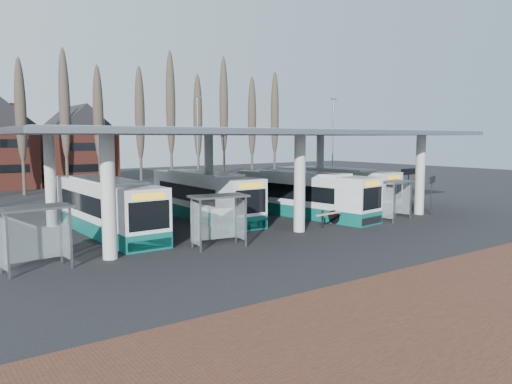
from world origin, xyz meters
TOP-DOWN VIEW (x-y plane):
  - ground at (0.00, 0.00)m, footprint 140.00×140.00m
  - station_canopy at (0.00, 8.00)m, footprint 32.00×16.00m
  - poplar_row at (0.00, 33.00)m, footprint 45.10×1.10m
  - lamp_post_b at (6.00, 26.00)m, footprint 0.80×0.16m
  - lamp_post_c at (20.00, 20.00)m, footprint 0.80×0.16m
  - bus_0 at (-9.89, 8.92)m, footprint 2.76×12.09m
  - bus_1 at (-2.22, 10.50)m, footprint 2.83×12.11m
  - bus_2 at (4.35, 7.16)m, footprint 4.30×12.11m
  - bus_3 at (10.17, 9.85)m, footprint 3.82×11.91m
  - shelter_0 at (-15.39, 2.43)m, footprint 3.21×1.86m
  - shelter_1 at (-6.40, 1.73)m, footprint 3.19×1.88m
  - shelter_2 at (8.16, 1.91)m, footprint 3.23×2.06m
  - info_sign_0 at (12.25, 1.63)m, footprint 1.85×0.88m
  - info_sign_1 at (15.54, 6.23)m, footprint 2.13×0.36m
  - barrier at (1.97, 2.09)m, footprint 2.33×0.78m

SIDE VIEW (x-z plane):
  - ground at x=0.00m, z-range 0.00..0.00m
  - barrier at x=1.97m, z-range 0.32..1.49m
  - bus_3 at x=10.17m, z-range -0.09..3.16m
  - bus_2 at x=4.35m, z-range -0.09..3.20m
  - bus_0 at x=-9.89m, z-range -0.10..3.25m
  - bus_1 at x=-2.22m, z-range -0.10..3.26m
  - shelter_2 at x=8.16m, z-range 0.63..3.41m
  - shelter_1 at x=-6.40m, z-range 0.64..3.44m
  - shelter_0 at x=-15.39m, z-range 0.65..3.49m
  - info_sign_0 at x=12.25m, z-range 0.99..3.92m
  - info_sign_1 at x=15.54m, z-range 1.07..4.25m
  - lamp_post_b at x=6.00m, z-range 0.25..10.42m
  - lamp_post_c at x=20.00m, z-range 0.25..10.42m
  - station_canopy at x=0.00m, z-range 2.51..8.85m
  - poplar_row at x=0.00m, z-range 1.53..16.03m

